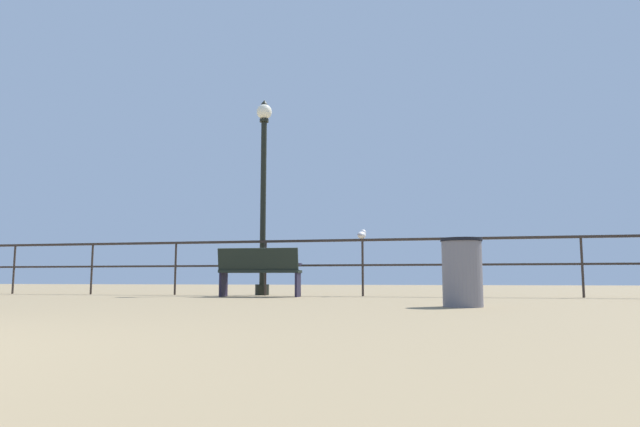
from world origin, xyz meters
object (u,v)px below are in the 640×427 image
Objects in this scene: lamppost_center at (263,182)px; trash_bin at (462,272)px; seagull_on_rail at (362,234)px; bench_near_left at (259,269)px.

trash_bin is at bearing -46.65° from lamppost_center.
seagull_on_rail is 4.39m from trash_bin.
bench_near_left is at bearing -74.24° from lamppost_center.
bench_near_left is 4.73m from trash_bin.
bench_near_left reaches higher than trash_bin.
seagull_on_rail is 0.50× the size of trash_bin.
bench_near_left is at bearing -154.35° from seagull_on_rail.
lamppost_center is at bearing 105.76° from bench_near_left.
bench_near_left is 1.88× the size of trash_bin.
trash_bin is (3.61, -3.05, -0.10)m from bench_near_left.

